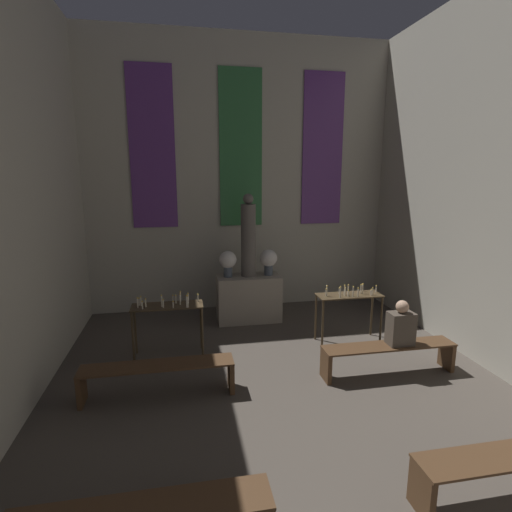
{
  "coord_description": "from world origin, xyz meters",
  "views": [
    {
      "loc": [
        -1.25,
        1.31,
        2.86
      ],
      "look_at": [
        0.0,
        7.97,
        1.46
      ],
      "focal_mm": 28.0,
      "sensor_mm": 36.0,
      "label": 1
    }
  ],
  "objects_px": {
    "altar": "(249,298)",
    "pew_back_left": "(158,373)",
    "statue": "(248,238)",
    "candle_rack_right": "(349,302)",
    "flower_vase_left": "(228,261)",
    "candle_rack_left": "(168,313)",
    "person_seated": "(401,326)",
    "flower_vase_right": "(269,260)",
    "pew_back_right": "(389,353)"
  },
  "relations": [
    {
      "from": "flower_vase_left",
      "to": "pew_back_right",
      "type": "bearing_deg",
      "value": -51.56
    },
    {
      "from": "flower_vase_left",
      "to": "altar",
      "type": "bearing_deg",
      "value": 0.0
    },
    {
      "from": "statue",
      "to": "flower_vase_right",
      "type": "xyz_separation_m",
      "value": [
        0.4,
        0.0,
        -0.44
      ]
    },
    {
      "from": "altar",
      "to": "flower_vase_left",
      "type": "bearing_deg",
      "value": 180.0
    },
    {
      "from": "flower_vase_left",
      "to": "flower_vase_right",
      "type": "relative_size",
      "value": 1.0
    },
    {
      "from": "pew_back_right",
      "to": "person_seated",
      "type": "xyz_separation_m",
      "value": [
        0.16,
        0.0,
        0.4
      ]
    },
    {
      "from": "statue",
      "to": "person_seated",
      "type": "distance_m",
      "value": 3.25
    },
    {
      "from": "flower_vase_left",
      "to": "person_seated",
      "type": "xyz_separation_m",
      "value": [
        2.18,
        -2.55,
        -0.49
      ]
    },
    {
      "from": "flower_vase_left",
      "to": "pew_back_right",
      "type": "relative_size",
      "value": 0.26
    },
    {
      "from": "candle_rack_left",
      "to": "person_seated",
      "type": "bearing_deg",
      "value": -20.08
    },
    {
      "from": "altar",
      "to": "flower_vase_left",
      "type": "relative_size",
      "value": 2.43
    },
    {
      "from": "person_seated",
      "to": "candle_rack_right",
      "type": "bearing_deg",
      "value": 102.24
    },
    {
      "from": "altar",
      "to": "candle_rack_right",
      "type": "relative_size",
      "value": 1.11
    },
    {
      "from": "flower_vase_left",
      "to": "pew_back_right",
      "type": "xyz_separation_m",
      "value": [
        2.02,
        -2.55,
        -0.89
      ]
    },
    {
      "from": "flower_vase_left",
      "to": "flower_vase_right",
      "type": "bearing_deg",
      "value": 0.0
    },
    {
      "from": "flower_vase_right",
      "to": "candle_rack_right",
      "type": "distance_m",
      "value": 1.82
    },
    {
      "from": "statue",
      "to": "pew_back_right",
      "type": "height_order",
      "value": "statue"
    },
    {
      "from": "candle_rack_right",
      "to": "person_seated",
      "type": "xyz_separation_m",
      "value": [
        0.26,
        -1.21,
        0.01
      ]
    },
    {
      "from": "candle_rack_left",
      "to": "pew_back_left",
      "type": "distance_m",
      "value": 1.27
    },
    {
      "from": "altar",
      "to": "statue",
      "type": "height_order",
      "value": "statue"
    },
    {
      "from": "altar",
      "to": "flower_vase_left",
      "type": "xyz_separation_m",
      "value": [
        -0.4,
        0.0,
        0.76
      ]
    },
    {
      "from": "pew_back_left",
      "to": "pew_back_right",
      "type": "xyz_separation_m",
      "value": [
        3.24,
        0.0,
        0.0
      ]
    },
    {
      "from": "candle_rack_left",
      "to": "person_seated",
      "type": "height_order",
      "value": "person_seated"
    },
    {
      "from": "pew_back_left",
      "to": "candle_rack_left",
      "type": "bearing_deg",
      "value": 85.07
    },
    {
      "from": "statue",
      "to": "pew_back_right",
      "type": "xyz_separation_m",
      "value": [
        1.62,
        -2.55,
        -1.33
      ]
    },
    {
      "from": "candle_rack_left",
      "to": "pew_back_left",
      "type": "xyz_separation_m",
      "value": [
        -0.1,
        -1.21,
        -0.39
      ]
    },
    {
      "from": "flower_vase_left",
      "to": "candle_rack_right",
      "type": "height_order",
      "value": "flower_vase_left"
    },
    {
      "from": "candle_rack_right",
      "to": "pew_back_right",
      "type": "xyz_separation_m",
      "value": [
        0.1,
        -1.21,
        -0.39
      ]
    },
    {
      "from": "flower_vase_left",
      "to": "candle_rack_left",
      "type": "height_order",
      "value": "flower_vase_left"
    },
    {
      "from": "statue",
      "to": "candle_rack_left",
      "type": "bearing_deg",
      "value": -138.53
    },
    {
      "from": "candle_rack_left",
      "to": "pew_back_right",
      "type": "xyz_separation_m",
      "value": [
        3.14,
        -1.21,
        -0.39
      ]
    },
    {
      "from": "pew_back_right",
      "to": "candle_rack_left",
      "type": "bearing_deg",
      "value": 158.98
    },
    {
      "from": "flower_vase_right",
      "to": "candle_rack_left",
      "type": "bearing_deg",
      "value": -145.04
    },
    {
      "from": "altar",
      "to": "pew_back_left",
      "type": "relative_size",
      "value": 0.63
    },
    {
      "from": "candle_rack_right",
      "to": "person_seated",
      "type": "height_order",
      "value": "person_seated"
    },
    {
      "from": "statue",
      "to": "person_seated",
      "type": "relative_size",
      "value": 2.42
    },
    {
      "from": "flower_vase_left",
      "to": "person_seated",
      "type": "bearing_deg",
      "value": -49.4
    },
    {
      "from": "flower_vase_left",
      "to": "flower_vase_right",
      "type": "distance_m",
      "value": 0.8
    },
    {
      "from": "altar",
      "to": "pew_back_left",
      "type": "distance_m",
      "value": 3.02
    },
    {
      "from": "statue",
      "to": "candle_rack_right",
      "type": "xyz_separation_m",
      "value": [
        1.52,
        -1.34,
        -0.94
      ]
    },
    {
      "from": "flower_vase_left",
      "to": "pew_back_right",
      "type": "distance_m",
      "value": 3.37
    },
    {
      "from": "statue",
      "to": "flower_vase_right",
      "type": "relative_size",
      "value": 3.13
    },
    {
      "from": "flower_vase_right",
      "to": "pew_back_left",
      "type": "height_order",
      "value": "flower_vase_right"
    },
    {
      "from": "flower_vase_right",
      "to": "person_seated",
      "type": "distance_m",
      "value": 2.94
    },
    {
      "from": "flower_vase_right",
      "to": "person_seated",
      "type": "bearing_deg",
      "value": -61.53
    },
    {
      "from": "flower_vase_left",
      "to": "flower_vase_right",
      "type": "xyz_separation_m",
      "value": [
        0.8,
        0.0,
        0.0
      ]
    },
    {
      "from": "altar",
      "to": "candle_rack_right",
      "type": "distance_m",
      "value": 2.05
    },
    {
      "from": "candle_rack_right",
      "to": "pew_back_left",
      "type": "xyz_separation_m",
      "value": [
        -3.14,
        -1.21,
        -0.39
      ]
    },
    {
      "from": "altar",
      "to": "candle_rack_left",
      "type": "height_order",
      "value": "candle_rack_left"
    },
    {
      "from": "statue",
      "to": "candle_rack_right",
      "type": "bearing_deg",
      "value": -41.42
    }
  ]
}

